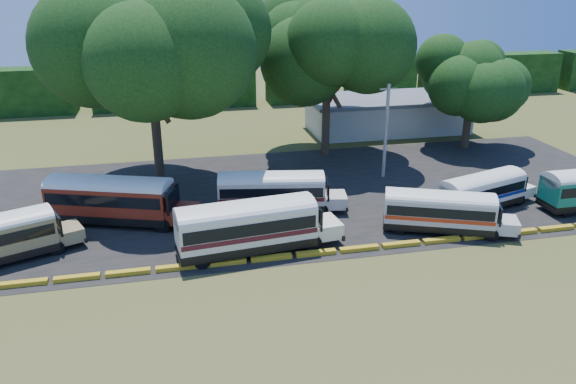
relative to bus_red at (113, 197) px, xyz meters
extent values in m
plane|color=#3A4E1A|center=(11.71, -9.23, -2.08)|extent=(160.00, 160.00, 0.00)
cube|color=black|center=(12.71, 2.77, -2.07)|extent=(64.00, 24.00, 0.02)
cube|color=gold|center=(-4.79, -8.23, -1.93)|extent=(2.70, 0.45, 0.30)
cube|color=gold|center=(-1.79, -8.23, -1.93)|extent=(2.70, 0.45, 0.30)
cube|color=gold|center=(1.21, -8.23, -1.93)|extent=(2.70, 0.45, 0.30)
cube|color=gold|center=(4.21, -8.23, -1.93)|extent=(2.70, 0.45, 0.30)
cube|color=gold|center=(7.21, -8.23, -1.93)|extent=(2.70, 0.45, 0.30)
cube|color=gold|center=(10.21, -8.23, -1.93)|extent=(2.70, 0.45, 0.30)
cube|color=gold|center=(13.21, -8.23, -1.93)|extent=(2.70, 0.45, 0.30)
cube|color=gold|center=(16.21, -8.23, -1.93)|extent=(2.70, 0.45, 0.30)
cube|color=gold|center=(19.21, -8.23, -1.93)|extent=(2.70, 0.45, 0.30)
cube|color=gold|center=(22.21, -8.23, -1.93)|extent=(2.70, 0.45, 0.30)
cube|color=gold|center=(25.21, -8.23, -1.93)|extent=(2.70, 0.45, 0.30)
cube|color=gold|center=(28.21, -8.23, -1.93)|extent=(2.70, 0.45, 0.30)
cube|color=gold|center=(31.21, -8.23, -1.93)|extent=(2.70, 0.45, 0.30)
cube|color=beige|center=(29.71, 20.77, -0.28)|extent=(18.00, 8.00, 3.60)
cube|color=#54575C|center=(29.71, 20.77, 1.72)|extent=(19.00, 9.00, 0.40)
cube|color=black|center=(-12.29, 38.77, 0.92)|extent=(10.00, 4.00, 6.00)
cube|color=black|center=(-0.29, 38.77, 0.92)|extent=(10.00, 4.00, 6.00)
cube|color=black|center=(11.71, 38.77, 0.92)|extent=(10.00, 4.00, 6.00)
cube|color=black|center=(23.71, 38.77, 0.92)|extent=(10.00, 4.00, 6.00)
cube|color=black|center=(35.71, 38.77, 0.92)|extent=(10.00, 4.00, 6.00)
cube|color=black|center=(47.71, 38.77, 0.92)|extent=(10.00, 4.00, 6.00)
cube|color=black|center=(59.71, 38.77, 0.92)|extent=(10.00, 4.00, 6.00)
cylinder|color=black|center=(-3.47, -4.48, -1.59)|extent=(1.00, 0.63, 0.97)
cylinder|color=black|center=(-4.27, -2.57, -1.59)|extent=(1.00, 0.63, 0.97)
cube|color=#908153|center=(-2.89, -3.11, -1.16)|extent=(2.43, 2.64, 0.92)
cube|color=black|center=(-3.45, -3.35, -0.21)|extent=(1.00, 2.11, 1.33)
cube|color=black|center=(-2.13, -2.80, -1.55)|extent=(1.08, 2.25, 0.29)
cylinder|color=black|center=(3.38, -2.46, -1.53)|extent=(1.13, 0.66, 1.09)
cylinder|color=black|center=(4.17, -0.26, -1.53)|extent=(1.13, 0.66, 1.09)
cylinder|color=black|center=(-3.62, 0.06, -1.53)|extent=(1.13, 0.66, 1.09)
cylinder|color=black|center=(-2.83, 2.26, -1.53)|extent=(1.13, 0.66, 1.09)
cube|color=black|center=(-0.24, 0.09, -1.37)|extent=(9.37, 5.62, 0.60)
cube|color=maroon|center=(-0.24, 0.09, -0.07)|extent=(9.37, 5.62, 2.00)
cube|color=black|center=(-0.24, 0.09, 0.17)|extent=(9.05, 5.56, 0.84)
ellipsoid|color=silver|center=(-0.24, 0.09, 0.93)|extent=(9.37, 5.62, 1.23)
cube|color=maroon|center=(4.91, -1.77, -1.04)|extent=(2.67, 2.93, 1.04)
cube|color=black|center=(4.26, -1.54, 0.03)|extent=(1.01, 2.42, 1.50)
cube|color=black|center=(5.78, -2.09, -1.48)|extent=(1.10, 2.59, 0.33)
cube|color=black|center=(-4.41, 1.59, -1.48)|extent=(1.10, 2.59, 0.33)
cylinder|color=black|center=(13.21, -7.58, -1.53)|extent=(1.13, 0.43, 1.10)
cylinder|color=black|center=(12.95, -5.23, -1.53)|extent=(1.13, 0.43, 1.10)
cylinder|color=black|center=(5.76, -8.41, -1.53)|extent=(1.13, 0.43, 1.10)
cylinder|color=black|center=(5.50, -6.06, -1.53)|extent=(1.13, 0.43, 1.10)
cube|color=black|center=(8.81, -6.88, -1.36)|extent=(9.29, 3.74, 0.61)
cube|color=white|center=(8.81, -6.88, -0.05)|extent=(9.29, 3.74, 2.02)
cube|color=black|center=(8.81, -6.88, 0.19)|extent=(8.94, 3.77, 0.85)
cube|color=#4C131A|center=(8.81, -6.88, -0.46)|extent=(9.21, 3.78, 0.33)
ellipsoid|color=silver|center=(8.81, -6.88, 0.95)|extent=(9.29, 3.74, 1.24)
cube|color=white|center=(14.29, -6.27, -1.03)|extent=(2.24, 2.63, 1.05)
cube|color=black|center=(13.60, -6.35, 0.05)|extent=(0.45, 2.54, 1.51)
cube|color=black|center=(15.22, -6.17, -1.47)|extent=(0.50, 2.71, 0.33)
cube|color=black|center=(4.37, -7.38, -1.47)|extent=(0.50, 2.71, 0.33)
cylinder|color=black|center=(15.31, -2.15, -1.59)|extent=(1.02, 0.45, 0.98)
cylinder|color=black|center=(15.68, -0.08, -1.59)|extent=(1.02, 0.45, 0.98)
cylinder|color=black|center=(8.72, -0.97, -1.59)|extent=(1.02, 0.45, 0.98)
cylinder|color=black|center=(9.10, 1.10, -1.59)|extent=(1.02, 0.45, 0.98)
cube|color=black|center=(11.72, -0.44, -1.44)|extent=(8.38, 3.85, 0.54)
cube|color=beige|center=(11.72, -0.44, -0.27)|extent=(8.38, 3.85, 1.80)
cube|color=black|center=(11.72, -0.44, -0.06)|extent=(8.07, 3.85, 0.76)
cube|color=#531517|center=(11.72, -0.44, -0.63)|extent=(8.31, 3.87, 0.30)
ellipsoid|color=silver|center=(11.72, -0.44, 0.63)|extent=(8.38, 3.85, 1.11)
cube|color=beige|center=(16.56, -1.31, -1.14)|extent=(2.13, 2.44, 0.93)
cube|color=black|center=(15.95, -1.20, -0.18)|extent=(0.55, 2.25, 1.35)
cube|color=black|center=(17.38, -1.46, -1.54)|extent=(0.60, 2.40, 0.30)
cube|color=black|center=(7.80, 0.27, -1.54)|extent=(0.60, 2.40, 0.30)
cylinder|color=black|center=(25.64, -8.84, -1.62)|extent=(0.96, 0.59, 0.93)
cylinder|color=black|center=(26.40, -7.00, -1.62)|extent=(0.96, 0.59, 0.93)
cylinder|color=black|center=(19.81, -6.45, -1.62)|extent=(0.96, 0.59, 0.93)
cylinder|color=black|center=(20.57, -4.61, -1.62)|extent=(0.96, 0.59, 0.93)
cube|color=black|center=(22.68, -6.55, -1.48)|extent=(7.91, 5.03, 0.51)
cube|color=beige|center=(22.68, -6.55, -0.38)|extent=(7.91, 5.03, 1.70)
cube|color=black|center=(22.68, -6.55, -0.17)|extent=(7.65, 4.96, 0.71)
cube|color=#BA2F12|center=(22.68, -6.55, -0.72)|extent=(7.85, 5.03, 0.28)
ellipsoid|color=silver|center=(22.68, -6.55, 0.47)|extent=(7.91, 5.03, 1.04)
cube|color=beige|center=(26.96, -8.31, -1.20)|extent=(2.32, 2.52, 0.88)
cube|color=black|center=(26.42, -8.09, -0.29)|extent=(0.94, 2.02, 1.27)
cube|color=black|center=(27.69, -8.61, -1.57)|extent=(1.02, 2.16, 0.28)
cube|color=black|center=(19.20, -5.12, -1.57)|extent=(1.02, 2.16, 0.28)
cylinder|color=black|center=(31.42, -3.45, -1.63)|extent=(0.93, 0.51, 0.90)
cylinder|color=black|center=(30.84, -1.61, -1.63)|extent=(0.93, 0.51, 0.90)
cylinder|color=black|center=(25.59, -5.29, -1.63)|extent=(0.93, 0.51, 0.90)
cylinder|color=black|center=(25.01, -3.45, -1.63)|extent=(0.93, 0.51, 0.90)
cube|color=black|center=(27.78, -3.59, -1.49)|extent=(7.71, 4.37, 0.49)
cube|color=white|center=(27.78, -3.59, -0.43)|extent=(7.71, 4.37, 1.65)
cube|color=black|center=(27.78, -3.59, -0.23)|extent=(7.45, 4.33, 0.69)
cube|color=navy|center=(27.78, -3.59, -0.76)|extent=(7.65, 4.38, 0.27)
ellipsoid|color=silver|center=(27.78, -3.59, 0.39)|extent=(7.71, 4.37, 1.01)
cube|color=white|center=(32.07, -2.23, -1.22)|extent=(2.14, 2.37, 0.85)
cube|color=black|center=(31.53, -2.40, -0.35)|extent=(0.75, 2.01, 1.23)
cube|color=black|center=(32.80, -2.00, -1.58)|extent=(0.82, 2.15, 0.27)
cube|color=black|center=(24.31, -4.68, -1.58)|extent=(0.82, 2.15, 0.27)
cylinder|color=black|center=(33.60, -6.35, -1.58)|extent=(1.00, 0.29, 1.00)
cylinder|color=black|center=(33.58, -4.22, -1.58)|extent=(1.00, 0.29, 1.00)
cube|color=black|center=(32.44, -5.30, -1.53)|extent=(0.20, 2.45, 0.30)
cylinder|color=#332819|center=(3.31, 8.12, 2.33)|extent=(0.80, 0.80, 8.81)
cylinder|color=#332819|center=(4.53, 8.57, 6.10)|extent=(1.49, 3.10, 4.99)
cylinder|color=#332819|center=(2.32, 8.96, 6.10)|extent=(2.35, 2.68, 4.99)
cylinder|color=#332819|center=(3.09, 6.84, 6.10)|extent=(3.16, 0.98, 4.99)
ellipsoid|color=black|center=(3.31, 8.12, 10.69)|extent=(14.22, 14.22, 10.43)
cylinder|color=#332819|center=(19.95, 13.15, 1.84)|extent=(0.80, 0.80, 7.84)
cylinder|color=#332819|center=(21.17, 13.60, 5.20)|extent=(1.38, 2.81, 4.46)
cylinder|color=#332819|center=(18.96, 13.99, 5.20)|extent=(2.16, 2.45, 4.46)
cylinder|color=#332819|center=(19.73, 11.87, 5.20)|extent=(2.86, 0.92, 4.46)
ellipsoid|color=black|center=(19.95, 13.15, 9.34)|extent=(12.53, 12.53, 9.19)
cylinder|color=#332819|center=(35.27, 12.33, 0.62)|extent=(0.80, 0.80, 5.39)
cylinder|color=#332819|center=(36.49, 12.78, 2.92)|extent=(1.12, 2.09, 3.14)
cylinder|color=#332819|center=(34.27, 13.17, 2.92)|extent=(1.66, 1.86, 3.14)
cylinder|color=#332819|center=(35.04, 11.05, 2.92)|extent=(2.11, 0.79, 3.14)
ellipsoid|color=black|center=(35.27, 12.33, 5.93)|extent=(8.54, 8.54, 6.26)
cylinder|color=gray|center=(23.26, 5.38, 2.17)|extent=(0.30, 0.30, 8.50)
cube|color=gray|center=(23.26, 5.38, 5.99)|extent=(1.60, 0.12, 0.12)
camera|label=1|loc=(4.30, -40.08, 15.23)|focal=35.00mm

